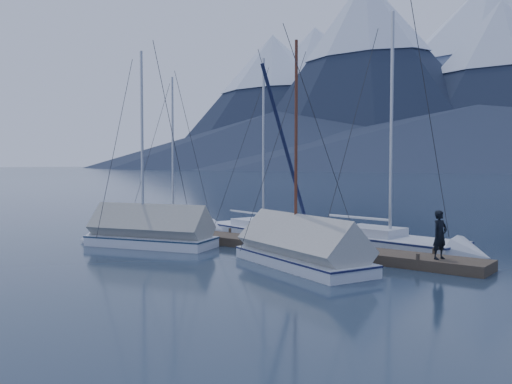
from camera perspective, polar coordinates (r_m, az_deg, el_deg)
ground at (r=20.40m, az=-3.50°, el=-6.41°), size 1000.00×1000.00×0.00m
dock at (r=21.90m, az=0.00°, el=-5.47°), size 18.00×1.50×0.54m
mooring_posts at (r=22.17m, az=-1.02°, el=-4.74°), size 15.12×1.52×0.35m
sailboat_open_left at (r=27.67m, az=-8.00°, el=-3.64°), size 6.54×2.74×8.46m
sailboat_open_mid at (r=24.62m, az=1.47°, el=-4.42°), size 7.00×3.51×8.92m
sailboat_open_right at (r=21.54m, az=15.13°, el=-5.54°), size 7.81×3.38×10.05m
sailboat_covered_near at (r=18.08m, az=3.95°, el=-6.33°), size 6.53×4.02×8.14m
sailboat_covered_far at (r=22.56m, az=-12.05°, el=-4.49°), size 6.41×3.52×8.61m
person at (r=17.96m, az=18.79°, el=-4.29°), size 0.53×0.65×1.54m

